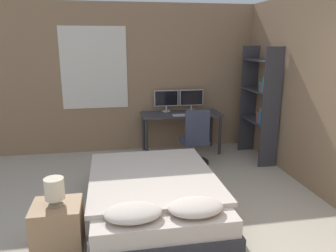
{
  "coord_description": "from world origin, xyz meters",
  "views": [
    {
      "loc": [
        -0.92,
        -2.29,
        2.03
      ],
      "look_at": [
        -0.04,
        2.56,
        0.75
      ],
      "focal_mm": 35.0,
      "sensor_mm": 36.0,
      "label": 1
    }
  ],
  "objects_px": {
    "keyboard": "(184,115)",
    "bookshelf": "(262,100)",
    "computer_mouse": "(199,114)",
    "desk": "(181,118)",
    "bed": "(154,196)",
    "nightstand": "(58,229)",
    "bedside_lamp": "(54,189)",
    "monitor_right": "(191,99)",
    "office_chair": "(195,143)",
    "monitor_left": "(166,99)"
  },
  "relations": [
    {
      "from": "nightstand",
      "to": "office_chair",
      "type": "xyz_separation_m",
      "value": [
        1.92,
        2.08,
        0.12
      ]
    },
    {
      "from": "computer_mouse",
      "to": "desk",
      "type": "bearing_deg",
      "value": 145.15
    },
    {
      "from": "bookshelf",
      "to": "keyboard",
      "type": "bearing_deg",
      "value": 161.34
    },
    {
      "from": "desk",
      "to": "keyboard",
      "type": "bearing_deg",
      "value": -90.0
    },
    {
      "from": "bedside_lamp",
      "to": "monitor_left",
      "type": "bearing_deg",
      "value": 61.69
    },
    {
      "from": "nightstand",
      "to": "keyboard",
      "type": "height_order",
      "value": "keyboard"
    },
    {
      "from": "bed",
      "to": "nightstand",
      "type": "bearing_deg",
      "value": -150.69
    },
    {
      "from": "monitor_left",
      "to": "keyboard",
      "type": "xyz_separation_m",
      "value": [
        0.24,
        -0.4,
        -0.22
      ]
    },
    {
      "from": "bed",
      "to": "office_chair",
      "type": "relative_size",
      "value": 2.15
    },
    {
      "from": "bed",
      "to": "monitor_right",
      "type": "xyz_separation_m",
      "value": [
        1.05,
        2.38,
        0.75
      ]
    },
    {
      "from": "desk",
      "to": "bookshelf",
      "type": "bearing_deg",
      "value": -26.31
    },
    {
      "from": "keyboard",
      "to": "bookshelf",
      "type": "distance_m",
      "value": 1.36
    },
    {
      "from": "desk",
      "to": "computer_mouse",
      "type": "distance_m",
      "value": 0.36
    },
    {
      "from": "bedside_lamp",
      "to": "nightstand",
      "type": "bearing_deg",
      "value": 0.0
    },
    {
      "from": "keyboard",
      "to": "bookshelf",
      "type": "bearing_deg",
      "value": -18.66
    },
    {
      "from": "monitor_right",
      "to": "bookshelf",
      "type": "distance_m",
      "value": 1.31
    },
    {
      "from": "nightstand",
      "to": "desk",
      "type": "distance_m",
      "value": 3.33
    },
    {
      "from": "desk",
      "to": "keyboard",
      "type": "distance_m",
      "value": 0.22
    },
    {
      "from": "bed",
      "to": "bookshelf",
      "type": "distance_m",
      "value": 2.71
    },
    {
      "from": "monitor_left",
      "to": "computer_mouse",
      "type": "relative_size",
      "value": 6.43
    },
    {
      "from": "monitor_left",
      "to": "office_chair",
      "type": "distance_m",
      "value": 1.11
    },
    {
      "from": "desk",
      "to": "nightstand",
      "type": "bearing_deg",
      "value": -123.64
    },
    {
      "from": "nightstand",
      "to": "bookshelf",
      "type": "distance_m",
      "value": 3.84
    },
    {
      "from": "nightstand",
      "to": "office_chair",
      "type": "distance_m",
      "value": 2.83
    },
    {
      "from": "bedside_lamp",
      "to": "keyboard",
      "type": "xyz_separation_m",
      "value": [
        1.83,
        2.55,
        0.08
      ]
    },
    {
      "from": "desk",
      "to": "office_chair",
      "type": "xyz_separation_m",
      "value": [
        0.09,
        -0.67,
        -0.28
      ]
    },
    {
      "from": "desk",
      "to": "monitor_right",
      "type": "height_order",
      "value": "monitor_right"
    },
    {
      "from": "monitor_left",
      "to": "office_chair",
      "type": "relative_size",
      "value": 0.46
    },
    {
      "from": "office_chair",
      "to": "bedside_lamp",
      "type": "bearing_deg",
      "value": -132.72
    },
    {
      "from": "bed",
      "to": "keyboard",
      "type": "bearing_deg",
      "value": 67.82
    },
    {
      "from": "monitor_right",
      "to": "keyboard",
      "type": "xyz_separation_m",
      "value": [
        -0.24,
        -0.4,
        -0.22
      ]
    },
    {
      "from": "desk",
      "to": "keyboard",
      "type": "relative_size",
      "value": 3.74
    },
    {
      "from": "keyboard",
      "to": "office_chair",
      "type": "distance_m",
      "value": 0.62
    },
    {
      "from": "nightstand",
      "to": "computer_mouse",
      "type": "relative_size",
      "value": 7.37
    },
    {
      "from": "desk",
      "to": "keyboard",
      "type": "height_order",
      "value": "keyboard"
    },
    {
      "from": "monitor_right",
      "to": "computer_mouse",
      "type": "relative_size",
      "value": 6.43
    },
    {
      "from": "desk",
      "to": "office_chair",
      "type": "height_order",
      "value": "office_chair"
    },
    {
      "from": "monitor_right",
      "to": "computer_mouse",
      "type": "bearing_deg",
      "value": -83.97
    },
    {
      "from": "monitor_left",
      "to": "monitor_right",
      "type": "height_order",
      "value": "same"
    },
    {
      "from": "bed",
      "to": "nightstand",
      "type": "relative_size",
      "value": 4.05
    },
    {
      "from": "nightstand",
      "to": "keyboard",
      "type": "relative_size",
      "value": 1.34
    },
    {
      "from": "monitor_right",
      "to": "office_chair",
      "type": "bearing_deg",
      "value": -99.9
    },
    {
      "from": "bedside_lamp",
      "to": "monitor_right",
      "type": "height_order",
      "value": "monitor_right"
    },
    {
      "from": "bed",
      "to": "keyboard",
      "type": "height_order",
      "value": "keyboard"
    },
    {
      "from": "monitor_left",
      "to": "monitor_right",
      "type": "distance_m",
      "value": 0.48
    },
    {
      "from": "nightstand",
      "to": "bookshelf",
      "type": "relative_size",
      "value": 0.26
    },
    {
      "from": "monitor_left",
      "to": "bookshelf",
      "type": "xyz_separation_m",
      "value": [
        1.5,
        -0.82,
        0.08
      ]
    },
    {
      "from": "nightstand",
      "to": "monitor_left",
      "type": "height_order",
      "value": "monitor_left"
    },
    {
      "from": "bookshelf",
      "to": "monitor_left",
      "type": "bearing_deg",
      "value": 151.25
    },
    {
      "from": "office_chair",
      "to": "bookshelf",
      "type": "bearing_deg",
      "value": 2.44
    }
  ]
}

